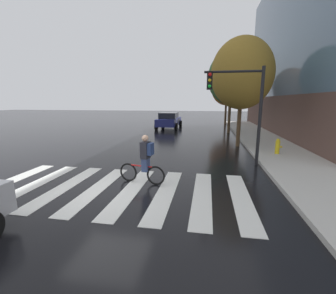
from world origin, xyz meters
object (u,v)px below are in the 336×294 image
(traffic_light_near, at_px, (241,99))
(street_tree_near, at_px, (242,74))
(cyclist, at_px, (145,160))
(sedan_mid, at_px, (169,120))
(street_tree_far, at_px, (227,88))
(fire_hydrant, at_px, (278,146))
(street_tree_mid, at_px, (231,77))

(traffic_light_near, xyz_separation_m, street_tree_near, (0.56, 4.37, 1.52))
(cyclist, bearing_deg, sedan_mid, 96.73)
(sedan_mid, height_order, street_tree_far, street_tree_far)
(fire_hydrant, bearing_deg, sedan_mid, 123.86)
(sedan_mid, xyz_separation_m, street_tree_far, (6.07, 5.34, 3.52))
(cyclist, relative_size, traffic_light_near, 0.40)
(street_tree_near, height_order, street_tree_mid, street_tree_mid)
(street_tree_near, distance_m, street_tree_far, 14.03)
(street_tree_mid, bearing_deg, cyclist, -106.04)
(cyclist, bearing_deg, street_tree_near, 61.89)
(sedan_mid, distance_m, street_tree_near, 11.06)
(cyclist, height_order, street_tree_far, street_tree_far)
(traffic_light_near, relative_size, street_tree_mid, 0.59)
(traffic_light_near, distance_m, street_tree_far, 18.48)
(traffic_light_near, xyz_separation_m, fire_hydrant, (2.19, 1.87, -2.33))
(traffic_light_near, xyz_separation_m, street_tree_mid, (0.52, 10.60, 1.91))
(cyclist, xyz_separation_m, fire_hydrant, (5.61, 4.93, -0.31))
(sedan_mid, height_order, traffic_light_near, traffic_light_near)
(sedan_mid, distance_m, cyclist, 16.22)
(cyclist, bearing_deg, fire_hydrant, 41.32)
(cyclist, bearing_deg, traffic_light_near, 41.83)
(cyclist, bearing_deg, street_tree_mid, 73.96)
(street_tree_mid, bearing_deg, street_tree_near, -89.63)
(sedan_mid, relative_size, street_tree_far, 0.74)
(cyclist, bearing_deg, street_tree_far, 78.99)
(traffic_light_near, height_order, fire_hydrant, traffic_light_near)
(street_tree_near, distance_m, street_tree_mid, 6.24)
(cyclist, distance_m, fire_hydrant, 7.47)
(fire_hydrant, relative_size, street_tree_far, 0.12)
(sedan_mid, distance_m, street_tree_far, 8.82)
(traffic_light_near, height_order, street_tree_mid, street_tree_mid)
(traffic_light_near, height_order, street_tree_near, street_tree_near)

